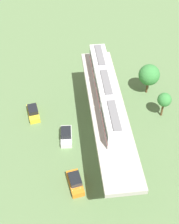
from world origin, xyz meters
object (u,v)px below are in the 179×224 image
at_px(parked_car_white, 66,135).
at_px(tree_mid_lot, 149,75).
at_px(train, 106,90).
at_px(parked_car_orange, 75,182).
at_px(tree_far_corner, 164,100).
at_px(parked_car_yellow, 33,112).

height_order(parked_car_white, tree_mid_lot, tree_mid_lot).
xyz_separation_m(train, parked_car_white, (-6.53, -1.34, -8.19)).
distance_m(parked_car_orange, tree_far_corner, 20.94).
distance_m(parked_car_orange, parked_car_yellow, 16.39).
bearing_deg(tree_far_corner, parked_car_orange, -142.64).
relative_size(parked_car_white, tree_far_corner, 0.86).
bearing_deg(train, tree_mid_lot, 41.83).
xyz_separation_m(tree_mid_lot, tree_far_corner, (1.13, -6.39, -0.51)).
height_order(train, parked_car_white, train).
bearing_deg(parked_car_orange, tree_mid_lot, 41.63).
relative_size(train, parked_car_white, 4.78).
distance_m(parked_car_white, parked_car_yellow, 8.19).
distance_m(train, parked_car_orange, 14.48).
bearing_deg(parked_car_white, parked_car_yellow, 135.30).
distance_m(train, tree_far_corner, 12.08).
relative_size(parked_car_orange, tree_mid_lot, 0.72).
xyz_separation_m(train, parked_car_orange, (-5.81, -10.43, -8.19)).
distance_m(parked_car_yellow, tree_far_corner, 23.04).
relative_size(parked_car_white, tree_mid_lot, 0.69).
xyz_separation_m(parked_car_white, tree_far_corner, (17.20, 3.49, 2.96)).
xyz_separation_m(train, parked_car_yellow, (-12.03, 4.73, -8.19)).
height_order(parked_car_white, parked_car_yellow, same).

